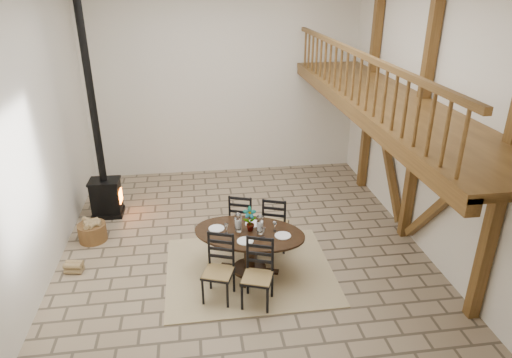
{
  "coord_description": "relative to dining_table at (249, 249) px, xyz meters",
  "views": [
    {
      "loc": [
        -0.83,
        -7.72,
        4.95
      ],
      "look_at": [
        0.33,
        0.4,
        1.29
      ],
      "focal_mm": 32.0,
      "sensor_mm": 36.0,
      "label": 1
    }
  ],
  "objects": [
    {
      "name": "wood_stove",
      "position": [
        -2.88,
        2.58,
        0.66
      ],
      "size": [
        0.68,
        0.53,
        5.0
      ],
      "rotation": [
        0.0,
        0.0,
        -0.03
      ],
      "color": "black",
      "rests_on": "ground"
    },
    {
      "name": "log_basket",
      "position": [
        -3.03,
        1.51,
        -0.26
      ],
      "size": [
        0.56,
        0.56,
        0.46
      ],
      "rotation": [
        0.0,
        0.0,
        -0.36
      ],
      "color": "brown",
      "rests_on": "ground"
    },
    {
      "name": "ground",
      "position": [
        -0.04,
        0.82,
        -0.46
      ],
      "size": [
        8.0,
        8.0,
        0.0
      ],
      "primitive_type": "plane",
      "color": "gray",
      "rests_on": "ground"
    },
    {
      "name": "room_shell",
      "position": [
        1.15,
        0.82,
        2.56
      ],
      "size": [
        7.02,
        8.02,
        5.01
      ],
      "color": "silver",
      "rests_on": "ground"
    },
    {
      "name": "dining_table",
      "position": [
        0.0,
        0.0,
        0.0
      ],
      "size": [
        2.27,
        2.45,
        1.27
      ],
      "rotation": [
        0.0,
        0.0,
        -0.35
      ],
      "color": "black",
      "rests_on": "ground"
    },
    {
      "name": "log_stack",
      "position": [
        -3.17,
        0.41,
        -0.35
      ],
      "size": [
        0.34,
        0.26,
        0.21
      ],
      "rotation": [
        0.0,
        0.0,
        -0.17
      ],
      "color": "tan",
      "rests_on": "ground"
    },
    {
      "name": "rug",
      "position": [
        -0.0,
        -0.0,
        -0.45
      ],
      "size": [
        3.0,
        2.5,
        0.02
      ],
      "primitive_type": "cube",
      "color": "tan",
      "rests_on": "ground"
    }
  ]
}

